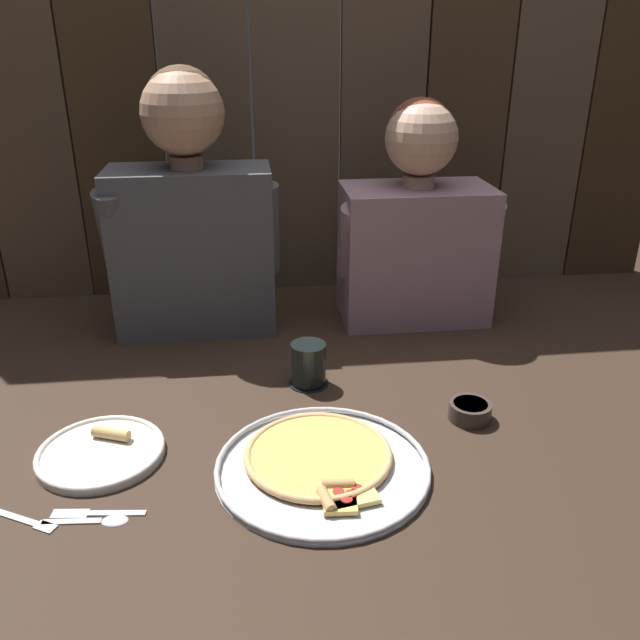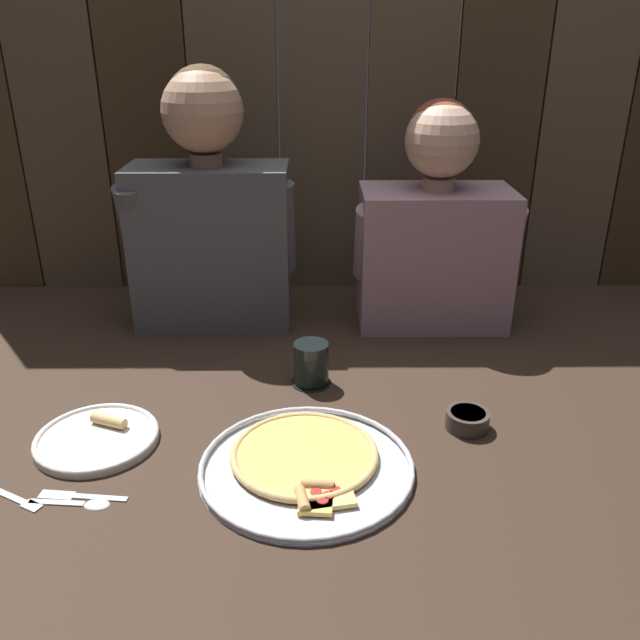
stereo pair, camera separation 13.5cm
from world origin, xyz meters
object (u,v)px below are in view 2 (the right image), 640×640
at_px(dinner_plate, 97,438).
at_px(diner_right, 435,228).
at_px(diner_left, 209,209).
at_px(drinking_glass, 311,364).
at_px(dipping_bowl, 467,419).
at_px(pizza_tray, 306,462).

bearing_deg(dinner_plate, diner_right, 37.96).
bearing_deg(diner_left, drinking_glass, -53.22).
xyz_separation_m(dipping_bowl, diner_left, (-0.57, 0.53, 0.29)).
relative_size(pizza_tray, dipping_bowl, 4.50).
bearing_deg(diner_right, drinking_glass, -132.78).
height_order(pizza_tray, drinking_glass, drinking_glass).
distance_m(pizza_tray, drinking_glass, 0.31).
bearing_deg(drinking_glass, dinner_plate, -151.32).
bearing_deg(dinner_plate, pizza_tray, -11.37).
distance_m(dipping_bowl, diner_right, 0.58).
relative_size(dipping_bowl, diner_left, 0.13).
bearing_deg(drinking_glass, dipping_bowl, -30.25).
distance_m(dinner_plate, diner_left, 0.66).
xyz_separation_m(dinner_plate, dipping_bowl, (0.72, 0.04, 0.01)).
xyz_separation_m(dinner_plate, diner_left, (0.15, 0.57, 0.30)).
distance_m(pizza_tray, dipping_bowl, 0.34).
bearing_deg(dipping_bowl, drinking_glass, 149.75).
bearing_deg(pizza_tray, drinking_glass, 88.52).
xyz_separation_m(dipping_bowl, diner_right, (0.01, 0.53, 0.24)).
xyz_separation_m(drinking_glass, dipping_bowl, (0.31, -0.18, -0.03)).
xyz_separation_m(dinner_plate, drinking_glass, (0.41, 0.23, 0.04)).
bearing_deg(dipping_bowl, diner_right, 89.15).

